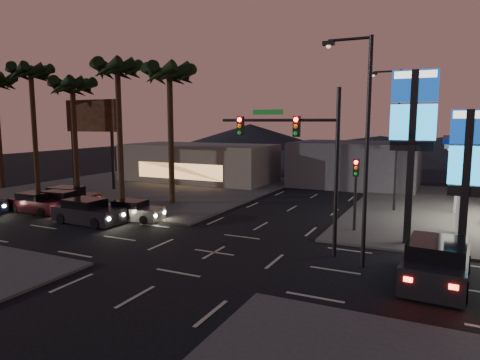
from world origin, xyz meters
The scene contains 25 objects.
ground centered at (0.00, 0.00, 0.00)m, with size 140.00×140.00×0.00m, color black.
corner_lot_nw centered at (-16.00, 16.00, 0.06)m, with size 24.00×24.00×0.12m, color #47443F.
pylon_sign_tall centered at (8.50, 5.50, 6.39)m, with size 2.20×0.35×9.00m.
pylon_sign_short centered at (11.00, 4.50, 4.66)m, with size 1.60×0.35×7.00m.
traffic_signal_mast centered at (3.76, 1.99, 5.23)m, with size 6.10×0.39×8.00m.
pedestal_signal centered at (5.50, 6.98, 2.92)m, with size 0.32×0.39×4.30m.
streetlight_near centered at (6.79, 1.00, 5.72)m, with size 2.14×0.25×10.00m.
streetlight_mid centered at (6.79, 14.00, 5.72)m, with size 2.14×0.25×10.00m.
streetlight_far centered at (6.79, 28.00, 5.72)m, with size 2.14×0.25×10.00m.
palm_a centered at (-9.00, 9.50, 9.43)m, with size 4.41×4.41×10.86m.
palm_b centered at (-14.00, 9.50, 9.97)m, with size 4.41×4.41×11.46m.
palm_c centered at (-19.00, 9.50, 8.88)m, with size 4.41×4.41×10.26m.
palm_d centered at (-24.00, 9.50, 10.15)m, with size 4.41×4.41×11.66m.
billboard centered at (-20.50, 13.00, 6.33)m, with size 6.00×0.30×8.50m.
building_far_west centered at (-14.00, 22.00, 2.00)m, with size 16.00×8.00×4.00m, color #726B5B.
building_far_mid centered at (2.00, 26.00, 2.20)m, with size 12.00×9.00×4.40m, color #4C4C51.
hill_left centered at (-25.00, 60.00, 3.00)m, with size 40.00×40.00×6.00m, color black.
hill_right centered at (15.00, 60.00, 2.50)m, with size 50.00×50.00×5.00m, color black.
hill_center centered at (0.00, 60.00, 2.00)m, with size 60.00×60.00×4.00m, color black.
car_lane_a_front centered at (-10.28, 1.98, 0.72)m, with size 4.81×2.13×1.55m.
car_lane_a_mid centered at (-16.03, 2.92, 0.66)m, with size 4.37×1.86×1.42m.
car_lane_b_front centered at (-8.23, 3.91, 0.61)m, with size 4.13×1.98×1.31m.
car_lane_b_mid centered at (-14.73, 4.06, 0.69)m, with size 4.61×2.10×1.48m.
car_lane_b_rear centered at (-15.62, 5.41, 0.70)m, with size 4.76×2.35×1.51m.
suv_station centered at (9.99, 0.36, 0.83)m, with size 2.62×5.52×1.79m.
Camera 1 is at (9.97, -17.94, 6.42)m, focal length 32.00 mm.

